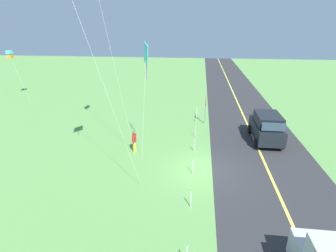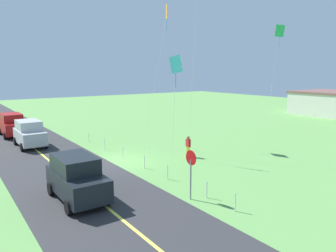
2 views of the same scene
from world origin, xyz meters
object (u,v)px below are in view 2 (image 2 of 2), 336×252
car_parked_west_far (12,125)px  stop_sign (191,165)px  car_parked_west_near (29,133)px  kite_green_far (166,14)px  person_adult_near (188,146)px  car_suv_foreground (77,177)px  kite_blue_mid (176,66)px  kite_yellow_high (279,33)px

car_parked_west_far → stop_sign: stop_sign is taller
car_parked_west_near → kite_green_far: size_ratio=0.36×
stop_sign → person_adult_near: 8.30m
car_suv_foreground → kite_green_far: (-8.27, 11.28, 10.09)m
kite_blue_mid → kite_green_far: kite_green_far is taller
car_parked_west_near → kite_yellow_high: kite_yellow_high is taller
car_suv_foreground → stop_sign: size_ratio=1.72×
car_parked_west_far → kite_yellow_high: (13.68, 23.49, 9.16)m
car_parked_west_near → stop_sign: stop_sign is taller
car_suv_foreground → kite_yellow_high: kite_yellow_high is taller
stop_sign → kite_blue_mid: size_ratio=0.34×
car_parked_west_far → kite_blue_mid: (16.27, 8.34, 5.64)m
car_parked_west_near → person_adult_near: bearing=40.5°
car_parked_west_far → car_parked_west_near: same height
person_adult_near → kite_blue_mid: (-0.17, -1.07, 5.93)m
kite_yellow_high → kite_green_far: kite_green_far is taller
car_suv_foreground → kite_yellow_high: bearing=104.1°
kite_blue_mid → kite_yellow_high: (-2.58, 15.14, 3.52)m
car_parked_west_near → car_parked_west_far: bearing=-176.3°
stop_sign → person_adult_near: (-6.52, 5.06, -0.94)m
person_adult_near → kite_green_far: bearing=-154.1°
person_adult_near → kite_yellow_high: size_ratio=0.14×
car_parked_west_near → kite_blue_mid: size_ratio=0.58×
stop_sign → person_adult_near: size_ratio=1.60×
car_suv_foreground → person_adult_near: bearing=108.2°
car_parked_west_far → kite_green_far: size_ratio=0.36×
car_parked_west_near → kite_blue_mid: kite_blue_mid is taller
person_adult_near → kite_green_far: kite_green_far is taller
kite_blue_mid → kite_green_far: size_ratio=0.63×
car_suv_foreground → car_parked_west_near: bearing=177.0°
stop_sign → kite_blue_mid: (-6.70, 3.99, 4.99)m
car_suv_foreground → kite_green_far: size_ratio=0.36×
car_parked_west_far → kite_blue_mid: 19.13m
car_parked_west_far → kite_yellow_high: kite_yellow_high is taller
car_parked_west_near → person_adult_near: size_ratio=2.75×
car_suv_foreground → kite_blue_mid: (-3.38, 8.68, 5.64)m
car_parked_west_near → stop_sign: bearing=13.1°
car_suv_foreground → person_adult_near: 10.27m
kite_green_far → kite_yellow_high: bearing=79.6°
car_parked_west_far → kite_green_far: bearing=43.9°
stop_sign → kite_green_far: 16.33m
car_suv_foreground → kite_yellow_high: size_ratio=0.39×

